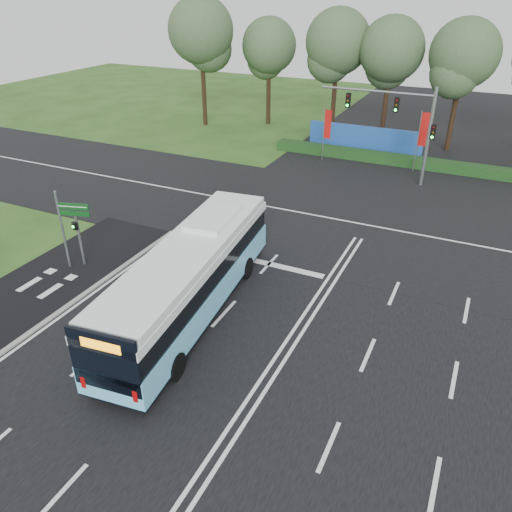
# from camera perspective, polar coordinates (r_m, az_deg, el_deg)

# --- Properties ---
(ground) EXTENTS (120.00, 120.00, 0.00)m
(ground) POSITION_cam_1_polar(r_m,az_deg,el_deg) (21.64, 4.10, -8.86)
(ground) COLOR #294818
(ground) RESTS_ON ground
(road_main) EXTENTS (20.00, 120.00, 0.04)m
(road_main) POSITION_cam_1_polar(r_m,az_deg,el_deg) (21.63, 4.10, -8.82)
(road_main) COLOR black
(road_main) RESTS_ON ground
(road_cross) EXTENTS (120.00, 14.00, 0.05)m
(road_cross) POSITION_cam_1_polar(r_m,az_deg,el_deg) (31.58, 12.24, 3.51)
(road_cross) COLOR black
(road_cross) RESTS_ON ground
(bike_path) EXTENTS (5.00, 18.00, 0.06)m
(bike_path) POSITION_cam_1_polar(r_m,az_deg,el_deg) (26.18, -25.04, -4.42)
(bike_path) COLOR black
(bike_path) RESTS_ON ground
(kerb_strip) EXTENTS (0.25, 18.00, 0.12)m
(kerb_strip) POSITION_cam_1_polar(r_m,az_deg,el_deg) (24.53, -21.34, -5.83)
(kerb_strip) COLOR gray
(kerb_strip) RESTS_ON ground
(city_bus) EXTENTS (4.08, 13.12, 3.70)m
(city_bus) POSITION_cam_1_polar(r_m,az_deg,el_deg) (22.00, -7.49, -2.46)
(city_bus) COLOR #65C1EB
(city_bus) RESTS_ON ground
(pedestrian_signal) EXTENTS (0.32, 0.42, 3.44)m
(pedestrian_signal) POSITION_cam_1_polar(r_m,az_deg,el_deg) (27.17, -19.66, 2.45)
(pedestrian_signal) COLOR gray
(pedestrian_signal) RESTS_ON ground
(street_sign) EXTENTS (1.61, 0.55, 4.28)m
(street_sign) POSITION_cam_1_polar(r_m,az_deg,el_deg) (26.72, -20.75, 3.69)
(street_sign) COLOR gray
(street_sign) RESTS_ON ground
(banner_flag_left) EXTENTS (0.64, 0.14, 4.32)m
(banner_flag_left) POSITION_cam_1_polar(r_m,az_deg,el_deg) (42.16, 8.07, 14.37)
(banner_flag_left) COLOR gray
(banner_flag_left) RESTS_ON ground
(banner_flag_mid) EXTENTS (0.70, 0.10, 4.76)m
(banner_flag_mid) POSITION_cam_1_polar(r_m,az_deg,el_deg) (40.95, 18.47, 13.17)
(banner_flag_mid) COLOR gray
(banner_flag_mid) RESTS_ON ground
(traffic_light_gantry) EXTENTS (8.41, 0.28, 7.00)m
(traffic_light_gantry) POSITION_cam_1_polar(r_m,az_deg,el_deg) (37.98, 16.65, 14.74)
(traffic_light_gantry) COLOR gray
(traffic_light_gantry) RESTS_ON ground
(hedge) EXTENTS (22.00, 1.20, 0.80)m
(hedge) POSITION_cam_1_polar(r_m,az_deg,el_deg) (42.95, 16.58, 10.36)
(hedge) COLOR #153513
(hedge) RESTS_ON ground
(blue_hoarding) EXTENTS (10.00, 0.30, 2.20)m
(blue_hoarding) POSITION_cam_1_polar(r_m,az_deg,el_deg) (45.83, 12.30, 12.94)
(blue_hoarding) COLOR #1D4C9F
(blue_hoarding) RESTS_ON ground
(eucalyptus_row) EXTENTS (53.96, 9.33, 12.68)m
(eucalyptus_row) POSITION_cam_1_polar(r_m,az_deg,el_deg) (47.24, 23.29, 20.92)
(eucalyptus_row) COLOR black
(eucalyptus_row) RESTS_ON ground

